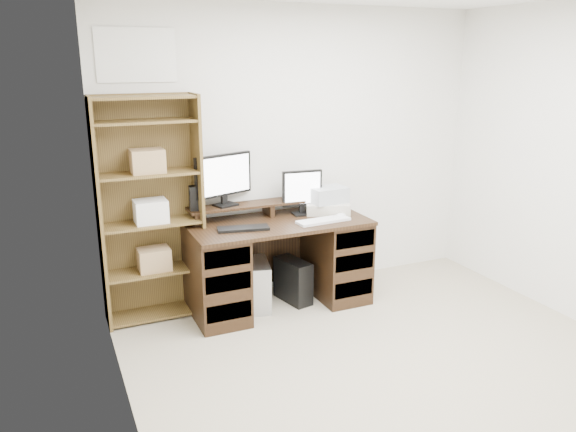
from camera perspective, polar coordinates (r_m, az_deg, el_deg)
room at (r=3.34m, az=15.47°, el=1.14°), size 3.54×4.04×2.54m
desk at (r=4.78m, az=-1.03°, el=-4.68°), size 1.50×0.70×0.75m
riser_shelf at (r=4.83m, az=-2.01°, el=1.17°), size 1.40×0.22×0.12m
monitor_wide at (r=4.67m, az=-6.57°, el=3.95°), size 0.53×0.22×0.43m
monitor_small at (r=4.83m, az=1.44°, el=2.59°), size 0.35×0.15×0.39m
speaker at (r=4.59m, az=-9.48°, el=1.80°), size 0.09×0.09×0.20m
keyboard_black at (r=4.45m, az=-4.57°, el=-1.27°), size 0.42×0.21×0.02m
keyboard_white at (r=4.66m, az=3.61°, el=-0.46°), size 0.47×0.17×0.02m
mouse at (r=4.79m, az=5.37°, el=0.05°), size 0.11×0.10×0.04m
printer at (r=4.93m, az=4.04°, el=0.88°), size 0.45×0.41×0.09m
basket at (r=4.90m, az=4.07°, el=2.17°), size 0.33×0.24×0.13m
tower_silver at (r=4.81m, az=-3.09°, el=-6.95°), size 0.27×0.44×0.41m
tower_black at (r=4.93m, az=0.52°, el=-6.57°), size 0.24×0.40×0.38m
bookshelf at (r=4.55m, az=-13.84°, el=0.77°), size 0.80×0.30×1.80m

